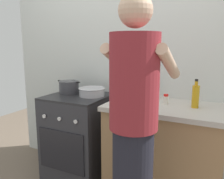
{
  "coord_description": "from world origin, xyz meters",
  "views": [
    {
      "loc": [
        1.01,
        -1.81,
        1.41
      ],
      "look_at": [
        0.05,
        0.12,
        1.0
      ],
      "focal_mm": 38.04,
      "sensor_mm": 36.0,
      "label": 1
    }
  ],
  "objects_px": {
    "utensil_crock": "(147,88)",
    "oil_bottle": "(196,96)",
    "mixing_bowl": "(92,91)",
    "person": "(134,134)",
    "stove_range": "(79,137)",
    "spice_bottle": "(166,99)",
    "pot": "(69,87)"
  },
  "relations": [
    {
      "from": "stove_range",
      "to": "oil_bottle",
      "type": "height_order",
      "value": "oil_bottle"
    },
    {
      "from": "mixing_bowl",
      "to": "utensil_crock",
      "type": "relative_size",
      "value": 0.81
    },
    {
      "from": "pot",
      "to": "mixing_bowl",
      "type": "xyz_separation_m",
      "value": [
        0.28,
        0.0,
        -0.02
      ]
    },
    {
      "from": "stove_range",
      "to": "mixing_bowl",
      "type": "distance_m",
      "value": 0.52
    },
    {
      "from": "spice_bottle",
      "to": "stove_range",
      "type": "bearing_deg",
      "value": -176.72
    },
    {
      "from": "oil_bottle",
      "to": "person",
      "type": "xyz_separation_m",
      "value": [
        -0.27,
        -0.67,
        -0.14
      ]
    },
    {
      "from": "oil_bottle",
      "to": "pot",
      "type": "bearing_deg",
      "value": 179.76
    },
    {
      "from": "stove_range",
      "to": "utensil_crock",
      "type": "xyz_separation_m",
      "value": [
        0.66,
        0.2,
        0.55
      ]
    },
    {
      "from": "utensil_crock",
      "to": "person",
      "type": "distance_m",
      "value": 0.87
    },
    {
      "from": "pot",
      "to": "utensil_crock",
      "type": "relative_size",
      "value": 0.83
    },
    {
      "from": "spice_bottle",
      "to": "oil_bottle",
      "type": "relative_size",
      "value": 0.37
    },
    {
      "from": "utensil_crock",
      "to": "oil_bottle",
      "type": "distance_m",
      "value": 0.5
    },
    {
      "from": "stove_range",
      "to": "person",
      "type": "height_order",
      "value": "person"
    },
    {
      "from": "pot",
      "to": "person",
      "type": "relative_size",
      "value": 0.16
    },
    {
      "from": "pot",
      "to": "person",
      "type": "xyz_separation_m",
      "value": [
        1.0,
        -0.68,
        -0.11
      ]
    },
    {
      "from": "oil_bottle",
      "to": "person",
      "type": "distance_m",
      "value": 0.74
    },
    {
      "from": "stove_range",
      "to": "pot",
      "type": "bearing_deg",
      "value": 164.85
    },
    {
      "from": "mixing_bowl",
      "to": "person",
      "type": "bearing_deg",
      "value": -43.59
    },
    {
      "from": "pot",
      "to": "spice_bottle",
      "type": "height_order",
      "value": "pot"
    },
    {
      "from": "oil_bottle",
      "to": "mixing_bowl",
      "type": "bearing_deg",
      "value": 179.54
    },
    {
      "from": "utensil_crock",
      "to": "oil_bottle",
      "type": "height_order",
      "value": "utensil_crock"
    },
    {
      "from": "stove_range",
      "to": "oil_bottle",
      "type": "distance_m",
      "value": 1.26
    },
    {
      "from": "utensil_crock",
      "to": "spice_bottle",
      "type": "height_order",
      "value": "utensil_crock"
    },
    {
      "from": "stove_range",
      "to": "person",
      "type": "xyz_separation_m",
      "value": [
        0.86,
        -0.64,
        0.41
      ]
    },
    {
      "from": "spice_bottle",
      "to": "person",
      "type": "height_order",
      "value": "person"
    },
    {
      "from": "pot",
      "to": "spice_bottle",
      "type": "bearing_deg",
      "value": 0.72
    },
    {
      "from": "oil_bottle",
      "to": "person",
      "type": "bearing_deg",
      "value": -112.07
    },
    {
      "from": "spice_bottle",
      "to": "person",
      "type": "relative_size",
      "value": 0.05
    },
    {
      "from": "mixing_bowl",
      "to": "spice_bottle",
      "type": "height_order",
      "value": "spice_bottle"
    },
    {
      "from": "spice_bottle",
      "to": "person",
      "type": "distance_m",
      "value": 0.7
    },
    {
      "from": "mixing_bowl",
      "to": "person",
      "type": "height_order",
      "value": "person"
    },
    {
      "from": "stove_range",
      "to": "mixing_bowl",
      "type": "xyz_separation_m",
      "value": [
        0.14,
        0.04,
        0.5
      ]
    }
  ]
}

